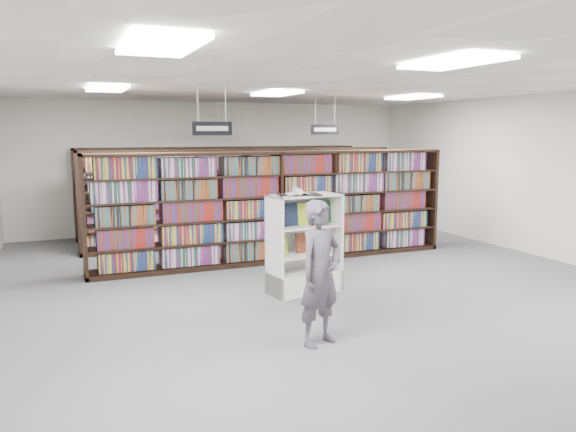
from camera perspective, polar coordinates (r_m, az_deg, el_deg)
name	(u,v)px	position (r m, az deg, el deg)	size (l,w,h in m)	color
floor	(323,287)	(9.07, 3.55, -7.18)	(12.00, 12.00, 0.00)	#525257
ceiling	(325,82)	(8.77, 3.74, 13.40)	(10.00, 12.00, 0.10)	silver
wall_back	(219,166)	(14.39, -7.02, 5.03)	(10.00, 0.10, 3.20)	silver
wall_right	(560,178)	(11.86, 25.90, 3.54)	(0.10, 12.00, 3.20)	silver
bookshelf_row_near	(277,207)	(10.66, -1.14, 0.95)	(7.00, 0.60, 2.10)	black
bookshelf_row_mid	(244,196)	(12.53, -4.50, 2.05)	(7.00, 0.60, 2.10)	black
bookshelf_row_far	(223,189)	(14.14, -6.65, 2.75)	(7.00, 0.60, 2.10)	black
aisle_sign_left	(212,127)	(9.15, -7.71, 8.94)	(0.65, 0.02, 0.80)	#B2B2B7
aisle_sign_right	(325,129)	(12.09, 3.78, 8.85)	(0.65, 0.02, 0.80)	#B2B2B7
aisle_sign_center	(209,129)	(13.27, -8.01, 8.75)	(0.65, 0.02, 0.80)	#B2B2B7
troffer_front_left	(160,45)	(4.96, -12.85, 16.58)	(0.60, 1.20, 0.04)	white
troffer_front_center	(454,62)	(6.23, 16.49, 14.74)	(0.60, 1.20, 0.04)	white
troffer_back_left	(107,89)	(9.90, -17.95, 12.21)	(0.60, 1.20, 0.04)	white
troffer_back_center	(277,93)	(10.59, -1.18, 12.34)	(0.60, 1.20, 0.04)	white
troffer_back_right	(413,97)	(12.02, 12.55, 11.68)	(0.60, 1.20, 0.04)	white
endcap_display	(303,260)	(8.68, 1.54, -4.46)	(1.14, 0.67, 1.52)	white
open_book	(298,193)	(8.37, 1.05, 2.35)	(0.69, 0.48, 0.13)	black
shopper	(320,273)	(6.49, 3.30, -5.81)	(0.62, 0.40, 1.69)	#504A55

